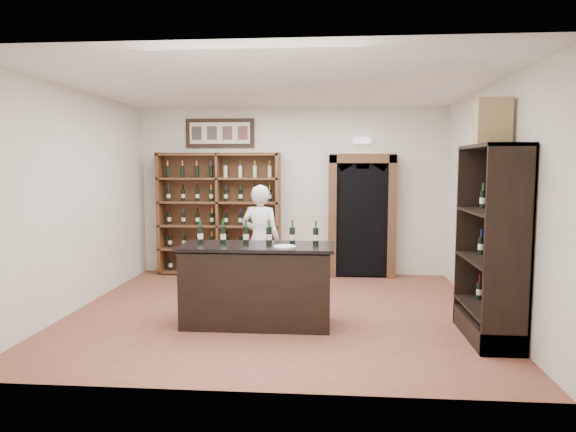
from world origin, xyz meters
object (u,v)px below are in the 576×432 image
Objects in this scene: shopkeeper at (261,240)px; tasting_counter at (257,285)px; counter_bottle_0 at (200,235)px; wine_crate at (493,121)px; side_cabinet at (492,274)px; wine_shelf at (219,214)px.

tasting_counter is at bearing 110.40° from shopkeeper.
counter_bottle_0 is 0.18× the size of shopkeeper.
wine_crate reaches higher than shopkeeper.
shopkeeper is at bearing 147.28° from side_cabinet.
wine_crate is at bearing -3.09° from tasting_counter.
counter_bottle_0 is 3.48m from side_cabinet.
shopkeeper reaches higher than counter_bottle_0.
tasting_counter is 1.60m from shopkeeper.
counter_bottle_0 is 1.61m from shopkeeper.
side_cabinet is at bearing -6.13° from counter_bottle_0.
wine_crate reaches higher than tasting_counter.
wine_crate is (3.44, -0.22, 1.36)m from counter_bottle_0.
wine_shelf is at bearing 142.51° from wine_crate.
wine_crate reaches higher than side_cabinet.
wine_crate is at bearing -3.61° from counter_bottle_0.
wine_shelf reaches higher than counter_bottle_0.
side_cabinet reaches higher than counter_bottle_0.
shopkeeper is at bearing 150.83° from wine_crate.
tasting_counter is 3.56× the size of wine_crate.
wine_shelf is 5.02m from side_cabinet.
wine_crate is at bearing -38.90° from wine_shelf.
wine_shelf is 7.33× the size of counter_bottle_0.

